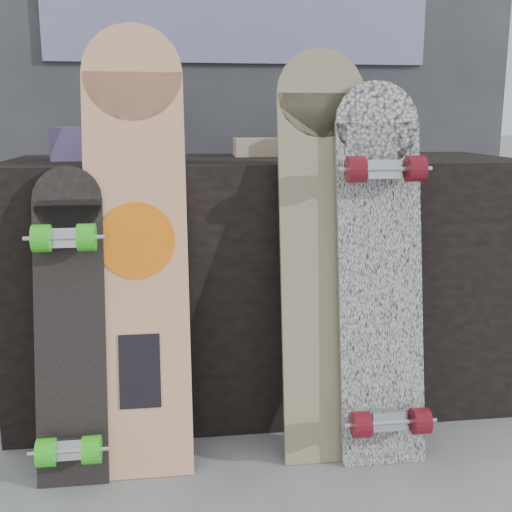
{
  "coord_description": "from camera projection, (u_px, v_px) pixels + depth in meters",
  "views": [
    {
      "loc": [
        -0.3,
        -1.55,
        0.93
      ],
      "look_at": [
        -0.07,
        0.2,
        0.55
      ],
      "focal_mm": 45.0,
      "sensor_mm": 36.0,
      "label": 1
    }
  ],
  "objects": [
    {
      "name": "ground",
      "position": [
        291.0,
        468.0,
        1.73
      ],
      "size": [
        60.0,
        60.0,
        0.0
      ],
      "primitive_type": "plane",
      "color": "slate",
      "rests_on": "ground"
    },
    {
      "name": "vendor_table",
      "position": [
        265.0,
        279.0,
        2.13
      ],
      "size": [
        1.6,
        0.6,
        0.8
      ],
      "primitive_type": "cube",
      "color": "black",
      "rests_on": "ground"
    },
    {
      "name": "booth",
      "position": [
        237.0,
        77.0,
        2.81
      ],
      "size": [
        2.4,
        0.22,
        2.2
      ],
      "color": "#323237",
      "rests_on": "ground"
    },
    {
      "name": "merch_box_purple",
      "position": [
        83.0,
        144.0,
        1.95
      ],
      "size": [
        0.18,
        0.12,
        0.1
      ],
      "primitive_type": "cube",
      "color": "#4C3062",
      "rests_on": "vendor_table"
    },
    {
      "name": "merch_box_small",
      "position": [
        334.0,
        138.0,
        2.11
      ],
      "size": [
        0.14,
        0.14,
        0.12
      ],
      "primitive_type": "cube",
      "color": "#4C3062",
      "rests_on": "vendor_table"
    },
    {
      "name": "merch_box_flat",
      "position": [
        267.0,
        147.0,
        2.16
      ],
      "size": [
        0.22,
        0.1,
        0.06
      ],
      "primitive_type": "cube",
      "color": "#D1B78C",
      "rests_on": "vendor_table"
    },
    {
      "name": "longboard_geisha",
      "position": [
        136.0,
        234.0,
        1.71
      ],
      "size": [
        0.27,
        0.31,
        1.18
      ],
      "rotation": [
        -0.25,
        0.0,
        0.0
      ],
      "color": "beige",
      "rests_on": "ground"
    },
    {
      "name": "longboard_celtic",
      "position": [
        324.0,
        243.0,
        1.75
      ],
      "size": [
        0.24,
        0.22,
        1.11
      ],
      "rotation": [
        -0.18,
        0.0,
        0.0
      ],
      "color": "beige",
      "rests_on": "ground"
    },
    {
      "name": "longboard_cascadia",
      "position": [
        381.0,
        268.0,
        1.73
      ],
      "size": [
        0.23,
        0.28,
        1.03
      ],
      "rotation": [
        -0.19,
        0.0,
        0.0
      ],
      "color": "white",
      "rests_on": "ground"
    },
    {
      "name": "skateboard_dark",
      "position": [
        69.0,
        324.0,
        1.65
      ],
      "size": [
        0.18,
        0.28,
        0.81
      ],
      "rotation": [
        -0.25,
        0.0,
        0.0
      ],
      "color": "black",
      "rests_on": "ground"
    }
  ]
}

